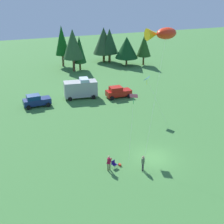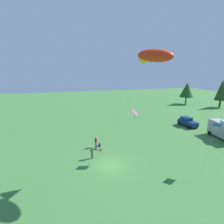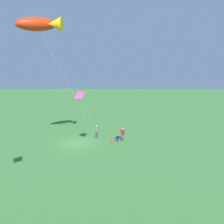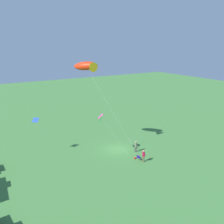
{
  "view_description": "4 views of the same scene",
  "coord_description": "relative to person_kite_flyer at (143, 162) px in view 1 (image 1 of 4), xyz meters",
  "views": [
    {
      "loc": [
        -14.84,
        -26.71,
        18.61
      ],
      "look_at": [
        -3.94,
        2.93,
        4.95
      ],
      "focal_mm": 50.0,
      "sensor_mm": 36.0,
      "label": 1
    },
    {
      "loc": [
        18.96,
        -5.53,
        11.57
      ],
      "look_at": [
        -3.09,
        1.11,
        6.04
      ],
      "focal_mm": 28.0,
      "sensor_mm": 36.0,
      "label": 2
    },
    {
      "loc": [
        -4.48,
        25.39,
        8.73
      ],
      "look_at": [
        -4.3,
        1.33,
        4.12
      ],
      "focal_mm": 35.0,
      "sensor_mm": 36.0,
      "label": 3
    },
    {
      "loc": [
        -32.04,
        20.94,
        16.39
      ],
      "look_at": [
        -2.97,
        2.85,
        7.19
      ],
      "focal_mm": 42.0,
      "sensor_mm": 36.0,
      "label": 4
    }
  ],
  "objects": [
    {
      "name": "treeline_distant",
      "position": [
        1.51,
        41.85,
        4.0
      ],
      "size": [
        51.48,
        11.37,
        9.07
      ],
      "color": "#443829",
      "rests_on": "ground"
    },
    {
      "name": "kite_diamond_blue",
      "position": [
        6.69,
        13.09,
        4.34
      ],
      "size": [
        2.13,
        3.86,
        5.78
      ],
      "color": "blue",
      "rests_on": "ground"
    },
    {
      "name": "folding_chair",
      "position": [
        -2.66,
        1.53,
        -0.53
      ],
      "size": [
        0.63,
        0.63,
        0.82
      ],
      "rotation": [
        0.0,
        0.0,
        5.13
      ],
      "color": "navy",
      "rests_on": "ground"
    },
    {
      "name": "van_motorhome_grey",
      "position": [
        -0.47,
        23.17,
        0.62
      ],
      "size": [
        5.61,
        3.09,
        3.34
      ],
      "rotation": [
        0.0,
        0.0,
        -0.11
      ],
      "color": "#9EA0A0",
      "rests_on": "ground"
    },
    {
      "name": "person_kite_flyer",
      "position": [
        0.0,
        0.0,
        0.0
      ],
      "size": [
        0.5,
        0.55,
        1.74
      ],
      "rotation": [
        0.0,
        0.0,
        5.52
      ],
      "color": "#423B41",
      "rests_on": "ground"
    },
    {
      "name": "ground_plane",
      "position": [
        2.29,
        1.92,
        -1.02
      ],
      "size": [
        160.0,
        160.0,
        0.0
      ],
      "primitive_type": "plane",
      "color": "#3F7738"
    },
    {
      "name": "backpack_on_grass",
      "position": [
        -1.95,
        1.63,
        -0.91
      ],
      "size": [
        0.29,
        0.36,
        0.22
      ],
      "primitive_type": "cube",
      "rotation": [
        0.0,
        0.0,
        4.96
      ],
      "color": "red",
      "rests_on": "ground"
    },
    {
      "name": "kite_diamond_rainbow",
      "position": [
        1.18,
        5.41,
        5.08
      ],
      "size": [
        2.63,
        4.2,
        6.59
      ],
      "color": "#DD3F8E",
      "rests_on": "ground"
    },
    {
      "name": "car_navy_hatch",
      "position": [
        -8.02,
        21.86,
        -0.07
      ],
      "size": [
        4.3,
        2.41,
        1.89
      ],
      "rotation": [
        0.0,
        0.0,
        3.2
      ],
      "color": "navy",
      "rests_on": "ground"
    },
    {
      "name": "car_red_sedan",
      "position": [
        5.41,
        21.15,
        -0.07
      ],
      "size": [
        4.21,
        2.21,
        1.89
      ],
      "rotation": [
        0.0,
        0.0,
        3.14
      ],
      "color": "#B41B12",
      "rests_on": "ground"
    },
    {
      "name": "person_spectator",
      "position": [
        -3.33,
        1.21,
        0.0
      ],
      "size": [
        0.63,
        0.38,
        1.74
      ],
      "rotation": [
        0.0,
        0.0,
        4.85
      ],
      "color": "brown",
      "rests_on": "ground"
    },
    {
      "name": "kite_large_fish",
      "position": [
        4.63,
        5.72,
        11.96
      ],
      "size": [
        7.16,
        7.46,
        13.78
      ],
      "color": "red",
      "rests_on": "ground"
    }
  ]
}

